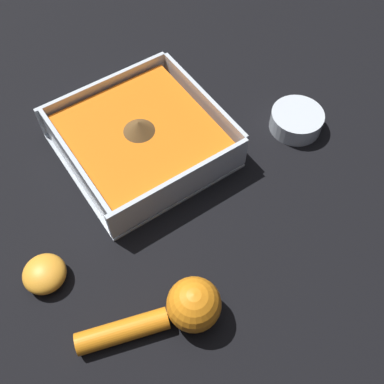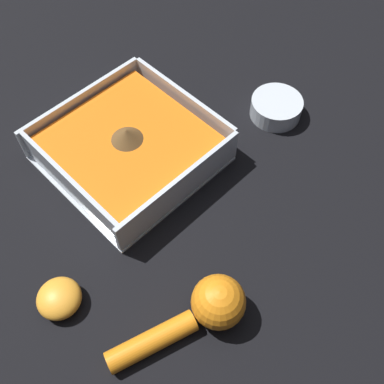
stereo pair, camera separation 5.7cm
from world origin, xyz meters
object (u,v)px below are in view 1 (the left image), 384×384
object	(u,v)px
square_dish	(144,139)
lemon_squeezer	(178,310)
spice_bowl	(296,121)
lemon_half	(45,274)

from	to	relation	value
square_dish	lemon_squeezer	world-z (taller)	same
square_dish	lemon_squeezer	bearing A→B (deg)	-112.20
spice_bowl	lemon_half	size ratio (longest dim) A/B	1.49
square_dish	lemon_half	distance (m)	0.22
spice_bowl	lemon_half	bearing A→B (deg)	-178.04
lemon_squeezer	lemon_half	bearing A→B (deg)	146.29
spice_bowl	square_dish	bearing A→B (deg)	156.63
spice_bowl	lemon_half	xyz separation A→B (m)	(-0.41, -0.01, 0.00)
spice_bowl	lemon_squeezer	size ratio (longest dim) A/B	0.48
lemon_squeezer	lemon_half	distance (m)	0.17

